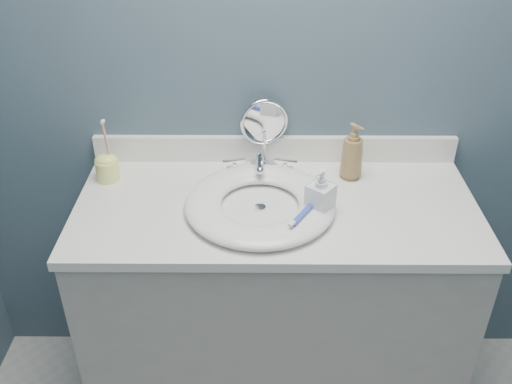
{
  "coord_description": "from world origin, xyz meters",
  "views": [
    {
      "loc": [
        -0.05,
        -0.46,
        1.85
      ],
      "look_at": [
        -0.06,
        0.94,
        0.94
      ],
      "focal_mm": 40.0,
      "sensor_mm": 36.0,
      "label": 1
    }
  ],
  "objects_px": {
    "soap_bottle_clear": "(321,193)",
    "soap_bottle_amber": "(352,151)",
    "toothbrush_holder": "(107,166)",
    "makeup_mirror": "(264,129)"
  },
  "relations": [
    {
      "from": "soap_bottle_amber",
      "to": "toothbrush_holder",
      "type": "distance_m",
      "value": 0.79
    },
    {
      "from": "makeup_mirror",
      "to": "soap_bottle_amber",
      "type": "height_order",
      "value": "makeup_mirror"
    },
    {
      "from": "soap_bottle_amber",
      "to": "toothbrush_holder",
      "type": "relative_size",
      "value": 0.89
    },
    {
      "from": "soap_bottle_clear",
      "to": "soap_bottle_amber",
      "type": "bearing_deg",
      "value": 100.76
    },
    {
      "from": "toothbrush_holder",
      "to": "soap_bottle_clear",
      "type": "bearing_deg",
      "value": -16.41
    },
    {
      "from": "makeup_mirror",
      "to": "soap_bottle_amber",
      "type": "xyz_separation_m",
      "value": [
        0.28,
        -0.08,
        -0.03
      ]
    },
    {
      "from": "soap_bottle_amber",
      "to": "toothbrush_holder",
      "type": "xyz_separation_m",
      "value": [
        -0.78,
        -0.02,
        -0.05
      ]
    },
    {
      "from": "makeup_mirror",
      "to": "toothbrush_holder",
      "type": "relative_size",
      "value": 1.12
    },
    {
      "from": "soap_bottle_clear",
      "to": "toothbrush_holder",
      "type": "distance_m",
      "value": 0.69
    },
    {
      "from": "soap_bottle_clear",
      "to": "toothbrush_holder",
      "type": "xyz_separation_m",
      "value": [
        -0.66,
        0.2,
        -0.03
      ]
    }
  ]
}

